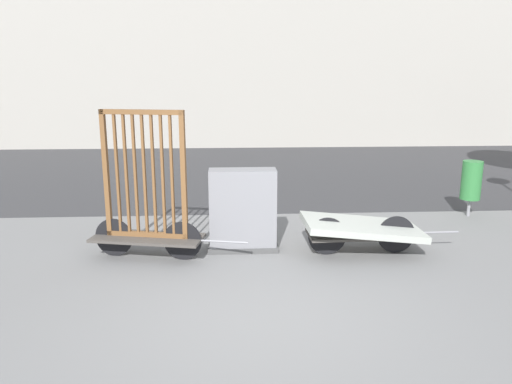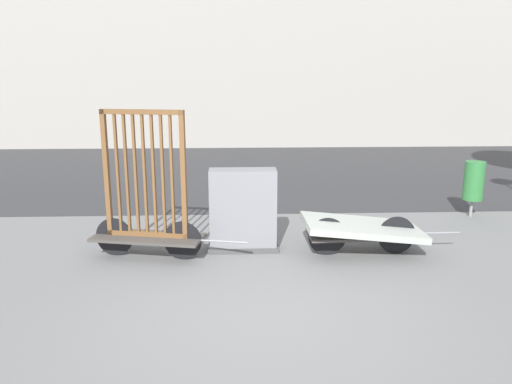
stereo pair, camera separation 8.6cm
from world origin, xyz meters
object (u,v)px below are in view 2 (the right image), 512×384
trash_bin (474,181)px  bike_cart_with_bedframe (147,210)px  bike_cart_with_mattress (363,229)px  utility_cabinet (243,213)px

trash_bin → bike_cart_with_bedframe: bearing=-161.6°
bike_cart_with_mattress → utility_cabinet: utility_cabinet is taller
utility_cabinet → bike_cart_with_bedframe: bearing=-169.2°
bike_cart_with_mattress → utility_cabinet: 1.85m
bike_cart_with_bedframe → bike_cart_with_mattress: bearing=11.9°
bike_cart_with_bedframe → utility_cabinet: bearing=22.7°
utility_cabinet → trash_bin: bearing=20.7°
bike_cart_with_bedframe → utility_cabinet: size_ratio=1.84×
utility_cabinet → trash_bin: utility_cabinet is taller
bike_cart_with_bedframe → trash_bin: bearing=30.3°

